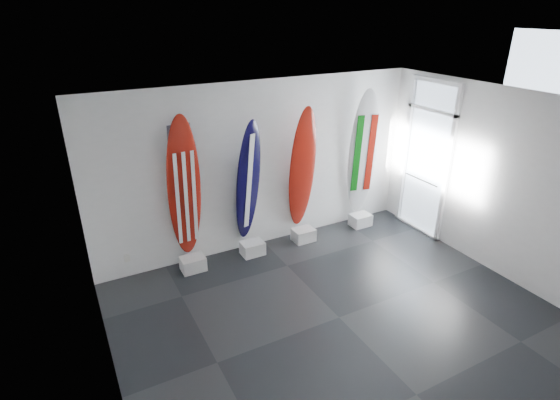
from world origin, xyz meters
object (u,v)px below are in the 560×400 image
surfboard_usa (184,189)px  surfboard_swiss (302,169)px  surfboard_navy (248,182)px  surfboard_italy (363,154)px

surfboard_usa → surfboard_swiss: surfboard_usa is taller
surfboard_navy → surfboard_swiss: (1.06, 0.00, 0.05)m
surfboard_navy → surfboard_swiss: size_ratio=0.96×
surfboard_navy → surfboard_italy: bearing=-16.0°
surfboard_navy → surfboard_swiss: surfboard_swiss is taller
surfboard_usa → surfboard_italy: 3.50m
surfboard_navy → surfboard_italy: (2.40, 0.00, 0.14)m
surfboard_swiss → surfboard_italy: bearing=-1.2°
surfboard_navy → surfboard_usa: bearing=164.0°
surfboard_usa → surfboard_italy: (3.50, 0.00, 0.04)m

